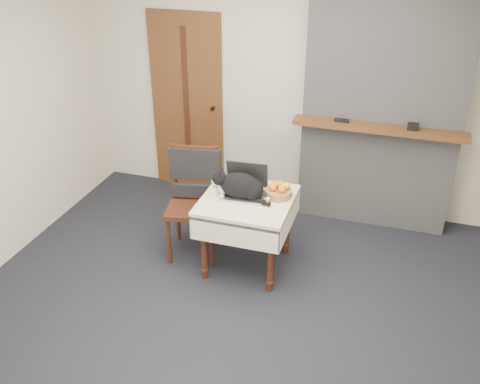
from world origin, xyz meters
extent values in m
plane|color=black|center=(0.00, 0.00, 0.00)|extent=(4.50, 4.50, 0.00)
cube|color=beige|center=(0.00, 2.00, 1.30)|extent=(4.50, 0.02, 2.60)
cube|color=brown|center=(-1.20, 1.98, 1.00)|extent=(0.82, 0.05, 2.00)
cube|color=#3C1810|center=(-1.20, 1.95, 1.00)|extent=(0.06, 0.01, 1.70)
cylinder|color=black|center=(-0.88, 1.93, 1.00)|extent=(0.04, 0.06, 0.04)
cube|color=gray|center=(0.90, 1.85, 1.30)|extent=(1.50, 0.30, 2.60)
cube|color=brown|center=(0.90, 1.61, 1.10)|extent=(1.62, 0.18, 0.05)
cube|color=black|center=(0.55, 1.61, 1.14)|extent=(0.14, 0.04, 0.03)
cube|color=black|center=(1.20, 1.61, 1.16)|extent=(0.10, 0.07, 0.06)
cylinder|color=#3C1810|center=(-0.39, 0.33, 0.32)|extent=(0.06, 0.06, 0.64)
sphere|color=#3C1810|center=(-0.39, 0.33, 0.08)|extent=(0.07, 0.07, 0.07)
cylinder|color=#3C1810|center=(0.21, 0.33, 0.32)|extent=(0.06, 0.06, 0.64)
sphere|color=#3C1810|center=(0.21, 0.33, 0.08)|extent=(0.07, 0.07, 0.07)
cylinder|color=#3C1810|center=(-0.39, 0.93, 0.32)|extent=(0.06, 0.06, 0.64)
sphere|color=#3C1810|center=(-0.39, 0.93, 0.08)|extent=(0.07, 0.07, 0.07)
cylinder|color=#3C1810|center=(0.21, 0.93, 0.32)|extent=(0.06, 0.06, 0.64)
sphere|color=#3C1810|center=(0.21, 0.93, 0.08)|extent=(0.07, 0.07, 0.07)
cube|color=beige|center=(-0.09, 0.63, 0.67)|extent=(0.78, 0.78, 0.06)
cube|color=beige|center=(-0.09, 0.25, 0.56)|extent=(0.78, 0.01, 0.22)
cube|color=beige|center=(-0.09, 1.02, 0.56)|extent=(0.78, 0.01, 0.22)
cube|color=beige|center=(-0.48, 0.63, 0.56)|extent=(0.01, 0.78, 0.22)
cube|color=beige|center=(0.29, 0.63, 0.56)|extent=(0.01, 0.78, 0.22)
cube|color=#B7B7BC|center=(-0.13, 0.65, 0.71)|extent=(0.39, 0.28, 0.02)
cube|color=black|center=(-0.13, 0.65, 0.72)|extent=(0.32, 0.20, 0.00)
cube|color=black|center=(-0.14, 0.80, 0.85)|extent=(0.37, 0.09, 0.25)
cube|color=#9DC0E5|center=(-0.14, 0.80, 0.85)|extent=(0.34, 0.08, 0.23)
ellipsoid|color=black|center=(-0.15, 0.63, 0.82)|extent=(0.38, 0.24, 0.23)
ellipsoid|color=black|center=(-0.04, 0.64, 0.79)|extent=(0.21, 0.22, 0.19)
sphere|color=black|center=(-0.33, 0.61, 0.87)|extent=(0.14, 0.14, 0.13)
ellipsoid|color=white|center=(-0.38, 0.61, 0.84)|extent=(0.06, 0.07, 0.06)
ellipsoid|color=white|center=(-0.30, 0.61, 0.77)|extent=(0.06, 0.08, 0.09)
cone|color=black|center=(-0.32, 0.57, 0.94)|extent=(0.05, 0.05, 0.06)
cone|color=black|center=(-0.33, 0.65, 0.94)|extent=(0.05, 0.05, 0.06)
cylinder|color=black|center=(0.04, 0.57, 0.73)|extent=(0.20, 0.09, 0.04)
sphere|color=white|center=(-0.30, 0.57, 0.72)|extent=(0.04, 0.04, 0.04)
sphere|color=white|center=(-0.31, 0.66, 0.72)|extent=(0.04, 0.04, 0.04)
cylinder|color=white|center=(-0.39, 0.60, 0.74)|extent=(0.07, 0.07, 0.08)
cylinder|color=#AA5015|center=(0.11, 0.56, 0.73)|extent=(0.03, 0.03, 0.06)
cylinder|color=silver|center=(0.11, 0.56, 0.77)|extent=(0.04, 0.04, 0.01)
cylinder|color=#A36A42|center=(0.16, 0.75, 0.73)|extent=(0.23, 0.23, 0.07)
sphere|color=orange|center=(0.11, 0.72, 0.80)|extent=(0.07, 0.07, 0.07)
sphere|color=orange|center=(0.20, 0.71, 0.80)|extent=(0.07, 0.07, 0.07)
sphere|color=orange|center=(0.16, 0.80, 0.80)|extent=(0.07, 0.07, 0.07)
sphere|color=yellow|center=(0.22, 0.78, 0.80)|extent=(0.07, 0.07, 0.07)
sphere|color=orange|center=(0.12, 0.79, 0.80)|extent=(0.07, 0.07, 0.07)
cube|color=black|center=(0.12, 0.69, 0.70)|extent=(0.13, 0.11, 0.01)
cube|color=#3C1810|center=(-0.63, 0.67, 0.49)|extent=(0.54, 0.54, 0.04)
cylinder|color=#3C1810|center=(-0.78, 0.44, 0.25)|extent=(0.04, 0.04, 0.49)
cylinder|color=#3C1810|center=(-0.40, 0.52, 0.25)|extent=(0.04, 0.04, 0.49)
cylinder|color=#3C1810|center=(-0.86, 0.83, 0.25)|extent=(0.04, 0.04, 0.49)
cylinder|color=#3C1810|center=(-0.47, 0.90, 0.25)|extent=(0.04, 0.04, 0.49)
cylinder|color=#3C1810|center=(-0.86, 0.83, 0.76)|extent=(0.04, 0.04, 0.54)
cylinder|color=#3C1810|center=(-0.47, 0.90, 0.76)|extent=(0.04, 0.04, 0.54)
cube|color=#3C1810|center=(-0.66, 0.86, 0.87)|extent=(0.39, 0.11, 0.30)
cube|color=black|center=(-0.66, 0.85, 0.85)|extent=(0.48, 0.16, 0.30)
camera|label=1|loc=(1.08, -3.25, 2.95)|focal=40.00mm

